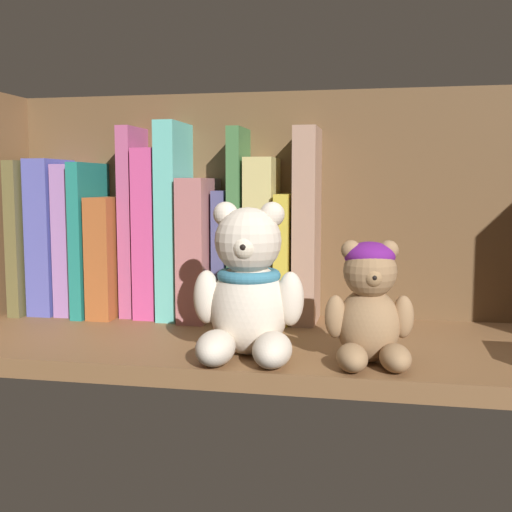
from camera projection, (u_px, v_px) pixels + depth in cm
name	position (u px, v px, depth cm)	size (l,w,h in cm)	color
shelf_board	(290.00, 348.00, 72.90)	(78.14, 27.22, 2.00)	brown
shelf_back_panel	(306.00, 212.00, 85.15)	(80.54, 1.20, 31.07)	brown
book_0	(40.00, 236.00, 90.09)	(1.69, 14.52, 20.24)	brown
book_1	(59.00, 235.00, 89.51)	(3.31, 12.29, 20.46)	#4D51A7
book_2	(82.00, 238.00, 88.89)	(2.61, 11.91, 19.74)	#996BAF
book_3	(99.00, 238.00, 88.38)	(1.61, 14.75, 19.95)	#1E796E
book_4	(118.00, 254.00, 88.08)	(3.18, 14.42, 15.55)	#9F5226
book_5	(138.00, 221.00, 87.03)	(1.73, 9.92, 24.53)	#AE4E7C
book_6	(157.00, 232.00, 86.65)	(2.90, 11.24, 21.69)	#C84283
book_7	(180.00, 220.00, 85.85)	(2.56, 12.78, 24.97)	#5CBBB0
book_8	(205.00, 247.00, 85.57)	(3.40, 14.58, 17.95)	#AB6767
book_9	(226.00, 254.00, 85.09)	(1.60, 9.31, 16.40)	#474976
book_10	(241.00, 224.00, 84.27)	(1.62, 9.76, 24.23)	#3E6F3D
book_11	(264.00, 239.00, 83.88)	(3.57, 9.65, 20.48)	tan
book_12	(287.00, 256.00, 83.53)	(1.78, 11.75, 16.00)	gold
book_13	(308.00, 225.00, 82.56)	(2.77, 10.96, 24.10)	#A67E67
teddy_bear_larger	(248.00, 291.00, 64.93)	(11.34, 11.55, 15.48)	beige
teddy_bear_smaller	(370.00, 306.00, 62.46)	(8.82, 9.17, 11.88)	#93704C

